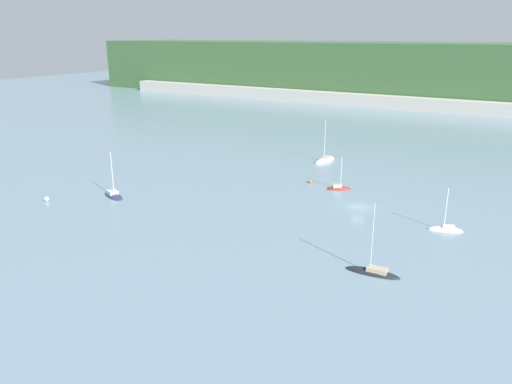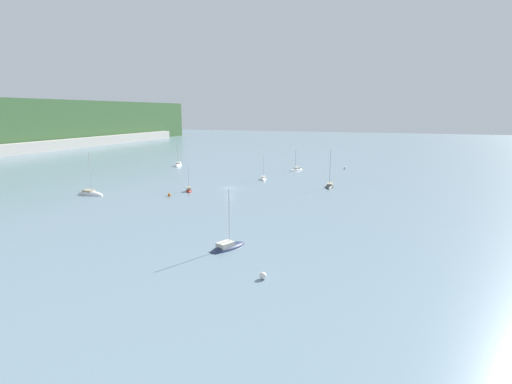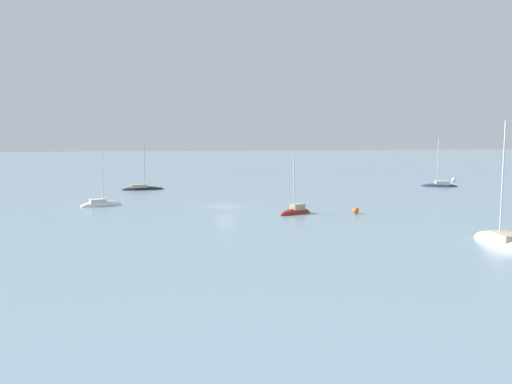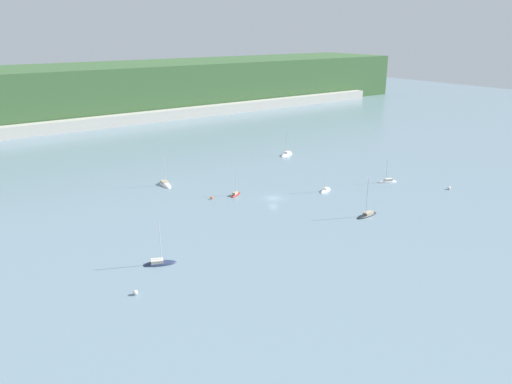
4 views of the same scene
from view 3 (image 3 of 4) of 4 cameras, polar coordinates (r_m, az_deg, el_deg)
The scene contains 8 objects.
ground_plane at distance 65.51m, azimuth -3.48°, elevation -1.65°, with size 600.00×600.00×0.00m, color slate.
sailboat_1 at distance 46.68m, azimuth 26.33°, elevation -5.34°, with size 3.70×8.23×11.28m.
sailboat_3 at distance 59.12m, azimuth 4.53°, elevation -2.37°, with size 4.96×3.66×7.38m.
sailboat_4 at distance 88.93m, azimuth -12.86°, elevation 0.33°, with size 7.45×2.44×10.38m.
sailboat_5 at distance 98.56m, azimuth 20.21°, elevation 0.66°, with size 7.03×4.72×9.49m.
sailboat_6 at distance 68.79m, azimuth -17.31°, elevation -1.47°, with size 5.67×3.22×7.94m.
mooring_buoy_0 at distance 110.40m, azimuth 21.64°, elevation 1.31°, with size 0.86×0.86×0.86m.
mooring_buoy_1 at distance 60.31m, azimuth 11.33°, elevation -2.08°, with size 0.74×0.74×0.74m.
Camera 3 is at (10.13, 64.12, 8.83)m, focal length 35.00 mm.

